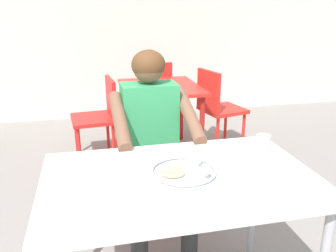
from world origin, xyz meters
TOP-DOWN VIEW (x-y plane):
  - table_foreground at (-0.01, 0.01)m, footprint 1.21×0.77m
  - thali_tray at (0.02, 0.02)m, footprint 0.30×0.30m
  - drinking_cup at (0.45, 0.13)m, footprint 0.07×0.07m
  - chair_foreground at (-0.02, 0.86)m, footprint 0.42×0.42m
  - diner_foreground at (-0.02, 0.64)m, footprint 0.50×0.56m
  - table_background_red at (0.31, 2.00)m, footprint 0.76×0.87m
  - chair_red_left at (-0.28, 2.04)m, footprint 0.45×0.47m
  - chair_red_right at (0.91, 1.99)m, footprint 0.49×0.49m
  - chair_red_far at (0.36, 2.63)m, footprint 0.44×0.42m

SIDE VIEW (x-z plane):
  - chair_red_left at x=-0.28m, z-range 0.07..0.88m
  - chair_foreground at x=-0.02m, z-range 0.07..0.93m
  - chair_red_far at x=0.36m, z-range 0.06..0.94m
  - chair_red_right at x=0.91m, z-range 0.07..0.93m
  - table_background_red at x=0.31m, z-range 0.27..1.00m
  - table_foreground at x=-0.01m, z-range 0.30..1.06m
  - diner_foreground at x=-0.02m, z-range 0.12..1.35m
  - thali_tray at x=0.02m, z-range 0.76..0.79m
  - drinking_cup at x=0.45m, z-range 0.76..0.87m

